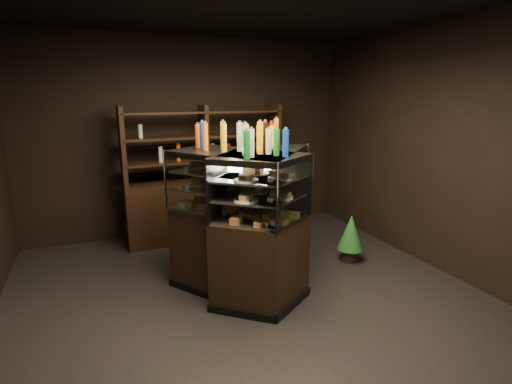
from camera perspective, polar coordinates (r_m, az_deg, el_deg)
ground at (r=4.47m, az=-1.12°, el=-14.96°), size 5.00×5.00×0.00m
room_shell at (r=3.92m, az=-1.26°, el=10.74°), size 5.02×5.02×3.01m
display_case at (r=4.47m, az=-0.84°, el=-7.56°), size 1.74×1.60×1.58m
food_display at (r=4.27m, az=-0.85°, el=0.88°), size 1.24×1.18×0.48m
bottles_top at (r=4.19m, az=-0.90°, el=7.76°), size 1.06×1.04×0.30m
potted_conifer at (r=5.37m, az=13.41°, el=-5.52°), size 0.34×0.34×0.72m
back_shelving at (r=6.10m, az=-7.19°, el=-0.95°), size 2.37×0.48×2.00m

